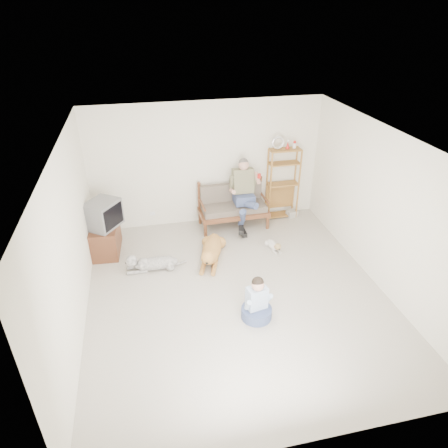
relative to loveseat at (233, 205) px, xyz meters
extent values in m
plane|color=beige|center=(-0.50, -2.40, -0.49)|extent=(5.50, 5.50, 0.00)
plane|color=white|center=(-0.50, -2.40, 2.21)|extent=(5.50, 5.50, 0.00)
plane|color=white|center=(-0.50, 0.35, 0.86)|extent=(5.00, 0.00, 5.00)
plane|color=white|center=(-0.50, -5.15, 0.86)|extent=(5.00, 0.00, 5.00)
plane|color=white|center=(-3.00, -2.40, 0.86)|extent=(0.00, 5.50, 5.50)
plane|color=white|center=(2.00, -2.40, 0.86)|extent=(0.00, 5.50, 5.50)
cube|color=brown|center=(0.00, -0.07, -0.14)|extent=(1.52, 0.74, 0.10)
cube|color=#726357|center=(0.00, -0.07, -0.02)|extent=(1.40, 0.64, 0.13)
cube|color=#726357|center=(0.00, 0.17, 0.21)|extent=(1.38, 0.16, 0.45)
cylinder|color=brown|center=(0.00, 0.23, 0.41)|extent=(1.40, 0.09, 0.05)
cylinder|color=brown|center=(-0.70, -0.37, -0.34)|extent=(0.07, 0.07, 0.30)
cylinder|color=brown|center=(-0.70, 0.23, -0.01)|extent=(0.07, 0.07, 0.95)
cylinder|color=brown|center=(0.70, -0.37, -0.34)|extent=(0.07, 0.07, 0.30)
cylinder|color=brown|center=(0.70, 0.23, -0.01)|extent=(0.07, 0.07, 0.95)
cube|color=#434F7C|center=(0.22, -0.08, 0.18)|extent=(0.42, 0.40, 0.21)
cube|color=gray|center=(0.22, 0.03, 0.55)|extent=(0.44, 0.30, 0.56)
sphere|color=tan|center=(0.22, -0.01, 0.92)|extent=(0.22, 0.22, 0.22)
sphere|color=#534F4A|center=(0.22, 0.01, 0.96)|extent=(0.20, 0.20, 0.20)
cylinder|color=red|center=(0.51, -0.21, 0.73)|extent=(0.07, 0.07, 0.10)
cube|color=#A77134|center=(1.19, 0.15, 1.13)|extent=(0.69, 0.28, 0.03)
torus|color=silver|center=(1.01, 0.15, 1.30)|extent=(0.29, 0.05, 0.29)
cone|color=red|center=(1.23, 0.15, 1.23)|extent=(0.09, 0.09, 0.15)
cylinder|color=#A77134|center=(0.85, 0.02, 0.33)|extent=(0.04, 0.04, 1.63)
cylinder|color=#A77134|center=(0.85, 0.28, 0.33)|extent=(0.04, 0.04, 1.63)
cylinder|color=#A77134|center=(1.52, 0.02, 0.33)|extent=(0.04, 0.04, 1.63)
cylinder|color=#A77134|center=(1.52, 0.28, 0.33)|extent=(0.04, 0.04, 1.63)
cube|color=beige|center=(1.44, 0.07, -0.41)|extent=(0.28, 0.23, 0.15)
cube|color=brown|center=(-2.72, -0.53, -0.19)|extent=(0.56, 0.93, 0.60)
cube|color=brown|center=(-2.96, -0.75, -0.19)|extent=(0.05, 0.40, 0.50)
cube|color=brown|center=(-2.96, -0.31, -0.19)|extent=(0.05, 0.40, 0.50)
cube|color=slate|center=(-2.70, -0.57, 0.38)|extent=(0.77, 0.80, 0.52)
cube|color=black|center=(-2.50, -0.72, 0.38)|extent=(0.33, 0.45, 0.42)
cube|color=white|center=(-1.75, 0.33, -0.19)|extent=(0.12, 0.02, 0.08)
ellipsoid|color=#CA8846|center=(-0.69, -1.14, -0.32)|extent=(0.67, 1.09, 0.32)
sphere|color=#CA8846|center=(-0.79, -1.43, -0.30)|extent=(0.32, 0.32, 0.32)
sphere|color=#CA8846|center=(-0.87, -1.67, -0.16)|extent=(0.25, 0.25, 0.25)
ellipsoid|color=#CA8846|center=(-0.91, -1.78, -0.19)|extent=(0.16, 0.21, 0.10)
cylinder|color=#CA8846|center=(-0.53, -0.65, -0.42)|extent=(0.06, 0.41, 0.05)
ellipsoid|color=#CA8846|center=(-0.95, -1.62, -0.16)|extent=(0.08, 0.09, 0.13)
ellipsoid|color=#CA8846|center=(-0.78, -1.68, -0.16)|extent=(0.08, 0.09, 0.13)
ellipsoid|color=white|center=(-1.79, -1.36, -0.36)|extent=(0.82, 0.28, 0.25)
sphere|color=white|center=(-2.04, -1.36, -0.35)|extent=(0.25, 0.25, 0.25)
sphere|color=white|center=(-2.24, -1.36, -0.24)|extent=(0.21, 0.21, 0.21)
ellipsoid|color=white|center=(-2.34, -1.36, -0.26)|extent=(0.15, 0.09, 0.08)
cylinder|color=white|center=(-1.38, -1.35, -0.44)|extent=(0.32, 0.15, 0.04)
ellipsoid|color=white|center=(-2.22, -1.28, -0.24)|extent=(0.07, 0.05, 0.10)
ellipsoid|color=white|center=(-2.22, -1.43, -0.24)|extent=(0.07, 0.05, 0.10)
ellipsoid|color=silver|center=(0.56, -1.13, -0.41)|extent=(0.23, 0.40, 0.15)
sphere|color=silver|center=(0.58, -1.24, -0.40)|extent=(0.15, 0.15, 0.15)
sphere|color=#A68653|center=(0.60, -1.34, -0.34)|extent=(0.13, 0.13, 0.13)
ellipsoid|color=#A68653|center=(0.61, -1.39, -0.35)|extent=(0.08, 0.11, 0.05)
cylinder|color=silver|center=(0.53, -0.94, -0.46)|extent=(0.10, 0.14, 0.02)
cone|color=#A68653|center=(0.55, -1.33, -0.30)|extent=(0.04, 0.04, 0.05)
cone|color=#A68653|center=(0.64, -1.31, -0.30)|extent=(0.04, 0.04, 0.05)
torus|color=red|center=(0.60, -1.32, -0.35)|extent=(0.13, 0.13, 0.02)
cylinder|color=#434F7C|center=(-0.34, -3.02, -0.40)|extent=(0.49, 0.49, 0.18)
cube|color=silver|center=(-0.34, -3.00, -0.11)|extent=(0.35, 0.26, 0.38)
sphere|color=tan|center=(-0.34, -3.02, 0.16)|extent=(0.20, 0.20, 0.20)
sphere|color=black|center=(-0.34, -3.01, 0.19)|extent=(0.19, 0.19, 0.19)
camera|label=1|loc=(-1.88, -7.64, 3.94)|focal=32.00mm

